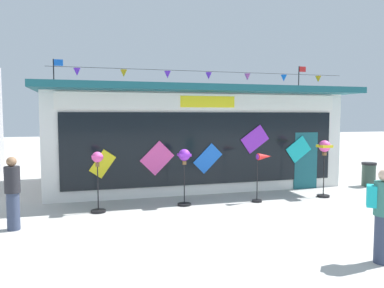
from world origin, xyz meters
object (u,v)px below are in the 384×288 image
Objects in this scene: wind_spinner_far_left at (98,171)px; trash_bin at (369,174)px; wind_spinner_left at (184,163)px; wind_spinner_center_left at (263,166)px; wind_spinner_center_right at (324,153)px; person_mid_plaza at (382,214)px; person_near_camera at (13,193)px; kite_shop_building at (188,136)px.

trash_bin is at bearing 6.49° from wind_spinner_far_left.
wind_spinner_left reaches higher than wind_spinner_center_left.
wind_spinner_center_right is 3.09m from trash_bin.
person_mid_plaza is at bearing -129.62° from trash_bin.
wind_spinner_center_right is (2.17, 0.05, 0.32)m from wind_spinner_center_left.
person_near_camera is 7.66m from person_mid_plaza.
wind_spinner_left is (2.43, 0.11, 0.09)m from wind_spinner_far_left.
wind_spinner_far_left is at bearing 179.20° from wind_spinner_center_left.
wind_spinner_center_right is at bearing -1.63° from wind_spinner_left.
wind_spinner_center_right is (3.46, -3.76, -0.39)m from kite_shop_building.
wind_spinner_center_left is 2.20m from wind_spinner_center_right.
person_near_camera is (-6.72, -0.99, -0.23)m from wind_spinner_center_left.
wind_spinner_left is 0.90× the size of wind_spinner_center_right.
kite_shop_building is 5.12m from wind_spinner_center_right.
wind_spinner_center_left is at bearing -0.80° from wind_spinner_far_left.
kite_shop_building is at bearing 132.61° from wind_spinner_center_right.
wind_spinner_far_left is 0.98× the size of person_near_camera.
kite_shop_building is at bearing 45.77° from person_mid_plaza.
wind_spinner_left is at bearing 2.63° from wind_spinner_far_left.
wind_spinner_center_left is 6.80m from person_near_camera.
person_mid_plaza is 7.83m from trash_bin.
trash_bin is (4.88, 1.17, -0.64)m from wind_spinner_center_left.
wind_spinner_center_right is at bearing -47.39° from kite_shop_building.
wind_spinner_far_left is 2.43m from wind_spinner_left.
wind_spinner_center_left reaches higher than trash_bin.
person_mid_plaza reaches higher than wind_spinner_far_left.
kite_shop_building reaches higher than wind_spinner_left.
wind_spinner_far_left reaches higher than trash_bin.
kite_shop_building is 6.45× the size of wind_spinner_left.
wind_spinner_left is 4.50m from person_near_camera.
person_near_camera is (-8.90, -1.04, -0.55)m from wind_spinner_center_right.
person_near_camera is 1.00× the size of person_mid_plaza.
person_near_camera is at bearing -173.34° from wind_spinner_center_right.
person_mid_plaza reaches higher than wind_spinner_center_left.
wind_spinner_left is (-1.10, -3.63, -0.58)m from kite_shop_building.
wind_spinner_far_left is (-3.53, -3.74, -0.67)m from kite_shop_building.
person_near_camera is 11.81m from trash_bin.
kite_shop_building is 6.44× the size of wind_spinner_far_left.
kite_shop_building is at bearing 46.69° from wind_spinner_far_left.
kite_shop_building is 4.08m from wind_spinner_center_left.
kite_shop_building is at bearing 73.11° from wind_spinner_left.
kite_shop_building is 5.83× the size of wind_spinner_center_right.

